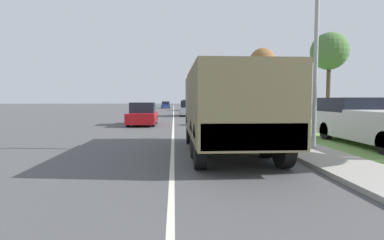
% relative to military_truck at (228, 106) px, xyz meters
% --- Properties ---
extents(ground_plane, '(180.00, 180.00, 0.00)m').
position_rel_military_truck_xyz_m(ground_plane, '(-1.80, 27.76, -1.57)').
color(ground_plane, '#4C4C4F').
extents(lane_centre_stripe, '(0.12, 120.00, 0.00)m').
position_rel_military_truck_xyz_m(lane_centre_stripe, '(-1.80, 27.76, -1.57)').
color(lane_centre_stripe, silver).
rests_on(lane_centre_stripe, ground).
extents(sidewalk_right, '(1.80, 120.00, 0.12)m').
position_rel_military_truck_xyz_m(sidewalk_right, '(2.70, 27.76, -1.51)').
color(sidewalk_right, '#9E9B93').
rests_on(sidewalk_right, ground).
extents(grass_strip_right, '(7.00, 120.00, 0.02)m').
position_rel_military_truck_xyz_m(grass_strip_right, '(7.10, 27.76, -1.56)').
color(grass_strip_right, '#6B9347').
rests_on(grass_strip_right, ground).
extents(military_truck, '(2.48, 6.73, 2.69)m').
position_rel_military_truck_xyz_m(military_truck, '(0.00, 0.00, 0.00)').
color(military_truck, '#606647').
rests_on(military_truck, ground).
extents(car_nearest_ahead, '(1.85, 4.19, 1.57)m').
position_rel_military_truck_xyz_m(car_nearest_ahead, '(-3.92, 11.23, -0.87)').
color(car_nearest_ahead, maroon).
rests_on(car_nearest_ahead, ground).
extents(car_second_ahead, '(1.79, 4.28, 1.64)m').
position_rel_military_truck_xyz_m(car_second_ahead, '(-0.22, 22.99, -0.84)').
color(car_second_ahead, silver).
rests_on(car_second_ahead, ground).
extents(car_third_ahead, '(1.79, 4.12, 1.73)m').
position_rel_military_truck_xyz_m(car_third_ahead, '(0.38, 38.53, -0.81)').
color(car_third_ahead, black).
rests_on(car_third_ahead, ground).
extents(car_fourth_ahead, '(1.70, 4.50, 1.37)m').
position_rel_military_truck_xyz_m(car_fourth_ahead, '(-3.41, 51.18, -0.95)').
color(car_fourth_ahead, navy).
rests_on(car_fourth_ahead, ground).
extents(pickup_truck, '(2.08, 5.69, 1.84)m').
position_rel_military_truck_xyz_m(pickup_truck, '(5.89, 1.46, -0.67)').
color(pickup_truck, silver).
rests_on(pickup_truck, grass_strip_right).
extents(lamp_post, '(1.69, 0.24, 6.71)m').
position_rel_military_truck_xyz_m(lamp_post, '(2.73, 0.09, 2.56)').
color(lamp_post, gray).
rests_on(lamp_post, sidewalk_right).
extents(tree_mid_right, '(2.44, 2.44, 6.17)m').
position_rel_military_truck_xyz_m(tree_mid_right, '(8.54, 9.80, 3.34)').
color(tree_mid_right, '#4C3D2D').
rests_on(tree_mid_right, grass_strip_right).
extents(tree_far_right, '(2.61, 2.61, 6.87)m').
position_rel_military_truck_xyz_m(tree_far_right, '(7.10, 20.04, 3.95)').
color(tree_far_right, brown).
rests_on(tree_far_right, grass_strip_right).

